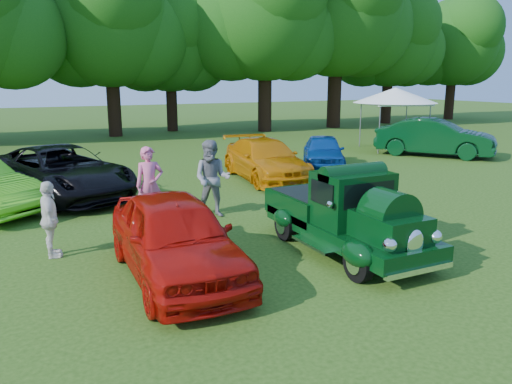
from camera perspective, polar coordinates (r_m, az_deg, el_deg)
name	(u,v)px	position (r m, az deg, el deg)	size (l,w,h in m)	color
ground	(331,272)	(9.23, 8.53, -9.05)	(120.00, 120.00, 0.00)	#244510
hero_pickup	(345,216)	(10.19, 10.17, -2.75)	(1.97, 4.23, 1.65)	black
red_convertible	(175,237)	(8.82, -9.23, -5.07)	(1.73, 4.30, 1.46)	#A60D07
back_car_black	(62,172)	(15.61, -21.28, 2.14)	(2.51, 5.44, 1.51)	black
back_car_orange	(266,160)	(17.19, 1.11, 3.70)	(1.93, 4.75, 1.38)	#C16D06
back_car_blue	(323,151)	(19.68, 7.70, 4.61)	(1.51, 3.76, 1.28)	navy
back_car_green	(435,137)	(23.90, 19.78, 5.89)	(1.78, 5.10, 1.68)	black
spectator_pink	(150,185)	(12.24, -12.06, 0.79)	(0.67, 0.44, 1.85)	#D85989
spectator_grey	(212,179)	(12.52, -5.03, 1.51)	(0.94, 0.73, 1.94)	slate
spectator_white	(50,220)	(10.43, -22.51, -2.94)	(0.89, 0.37, 1.52)	silver
canopy_tent	(395,96)	(25.40, 15.61, 10.55)	(5.01, 5.01, 3.00)	white
tree_line	(102,19)	(31.44, -17.21, 18.37)	(64.61, 11.06, 12.28)	black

